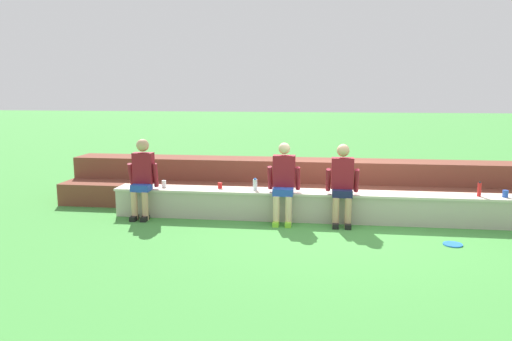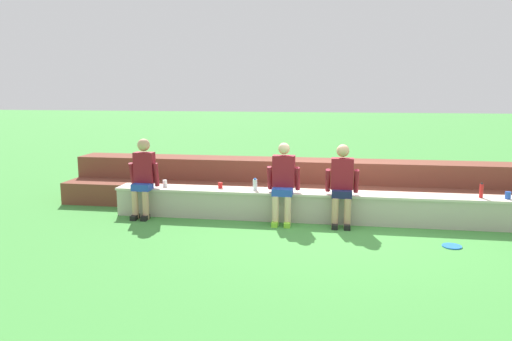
% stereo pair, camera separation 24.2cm
% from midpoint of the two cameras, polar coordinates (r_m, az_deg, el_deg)
% --- Properties ---
extents(ground_plane, '(80.00, 80.00, 0.00)m').
position_cam_midpoint_polar(ground_plane, '(8.34, 10.50, -6.31)').
color(ground_plane, '#428E3D').
extents(stone_seating_wall, '(7.92, 0.52, 0.51)m').
position_cam_midpoint_polar(stone_seating_wall, '(8.50, 10.52, -4.13)').
color(stone_seating_wall, '#B7AF9E').
rests_on(stone_seating_wall, ground).
extents(brick_bleachers, '(10.80, 1.40, 0.86)m').
position_cam_midpoint_polar(brick_bleachers, '(9.63, 10.40, -1.98)').
color(brick_bleachers, brown).
rests_on(brick_bleachers, ground).
extents(person_far_left, '(0.53, 0.51, 1.39)m').
position_cam_midpoint_polar(person_far_left, '(8.77, -12.31, -0.55)').
color(person_far_left, tan).
rests_on(person_far_left, ground).
extents(person_left_of_center, '(0.55, 0.54, 1.36)m').
position_cam_midpoint_polar(person_left_of_center, '(8.22, 4.04, -1.21)').
color(person_left_of_center, beige).
rests_on(person_left_of_center, ground).
extents(person_center, '(0.54, 0.48, 1.36)m').
position_cam_midpoint_polar(person_center, '(8.16, 10.88, -1.40)').
color(person_center, tan).
rests_on(person_center, ground).
extents(water_bottle_near_right, '(0.06, 0.06, 0.25)m').
position_cam_midpoint_polar(water_bottle_near_right, '(8.76, 25.61, -2.16)').
color(water_bottle_near_right, red).
rests_on(water_bottle_near_right, stone_seating_wall).
extents(water_bottle_center_gap, '(0.08, 0.08, 0.21)m').
position_cam_midpoint_polar(water_bottle_center_gap, '(8.48, 0.70, -1.67)').
color(water_bottle_center_gap, silver).
rests_on(water_bottle_center_gap, stone_seating_wall).
extents(plastic_cup_left_end, '(0.08, 0.08, 0.10)m').
position_cam_midpoint_polar(plastic_cup_left_end, '(8.68, -3.41, -1.75)').
color(plastic_cup_left_end, red).
rests_on(plastic_cup_left_end, stone_seating_wall).
extents(plastic_cup_right_end, '(0.09, 0.09, 0.12)m').
position_cam_midpoint_polar(plastic_cup_right_end, '(8.87, 28.12, -2.58)').
color(plastic_cup_right_end, blue).
rests_on(plastic_cup_right_end, stone_seating_wall).
extents(plastic_cup_middle, '(0.08, 0.08, 0.12)m').
position_cam_midpoint_polar(plastic_cup_middle, '(8.95, -9.87, -1.48)').
color(plastic_cup_middle, white).
rests_on(plastic_cup_middle, stone_seating_wall).
extents(frisbee, '(0.28, 0.28, 0.02)m').
position_cam_midpoint_polar(frisbee, '(7.70, 22.82, -8.18)').
color(frisbee, blue).
rests_on(frisbee, ground).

